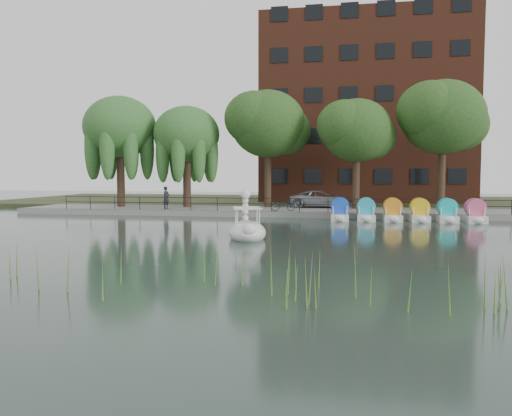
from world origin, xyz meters
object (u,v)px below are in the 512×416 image
(bicycle, at_px, (283,204))
(minivan, at_px, (321,198))
(swan_boat, at_px, (247,228))
(pedestrian, at_px, (166,196))

(bicycle, bearing_deg, minivan, -43.12)
(bicycle, distance_m, swan_boat, 12.55)
(bicycle, height_order, swan_boat, swan_boat)
(bicycle, relative_size, swan_boat, 0.54)
(bicycle, xyz_separation_m, swan_boat, (-0.22, -12.54, -0.38))
(pedestrian, bearing_deg, minivan, -51.10)
(minivan, distance_m, pedestrian, 12.21)
(pedestrian, bearing_deg, bicycle, -72.41)
(minivan, height_order, swan_boat, swan_boat)
(minivan, xyz_separation_m, bicycle, (-2.52, -4.29, -0.28))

